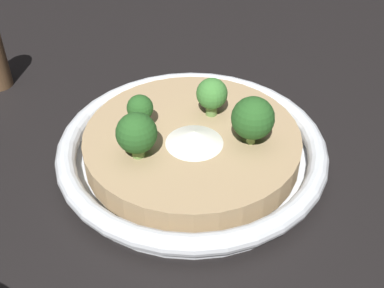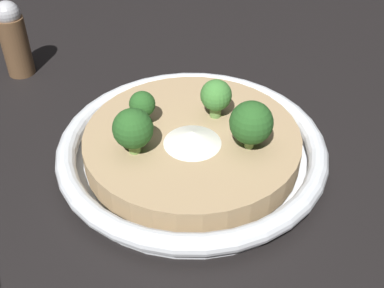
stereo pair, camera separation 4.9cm
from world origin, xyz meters
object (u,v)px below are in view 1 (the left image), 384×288
Objects in this scene: broccoli_back_right at (212,95)px; broccoli_back at (140,110)px; broccoli_front at (253,118)px; broccoli_left at (137,134)px; risotto_bowl at (192,148)px.

broccoli_back_right is 0.08m from broccoli_back.
broccoli_front reaches higher than broccoli_back_right.
broccoli_left is at bearing 177.71° from broccoli_back_right.
risotto_bowl is 0.06m from broccoli_back_right.
risotto_bowl is 0.08m from broccoli_left.
broccoli_front reaches higher than broccoli_left.
broccoli_left is at bearing 167.95° from risotto_bowl.
risotto_bowl is at bearing 120.80° from broccoli_front.
broccoli_front is 1.32× the size of broccoli_back.
risotto_bowl is 0.07m from broccoli_back.
broccoli_front is 1.19× the size of broccoli_back_right.
broccoli_front reaches higher than risotto_bowl.
risotto_bowl is 5.95× the size of broccoli_left.
broccoli_back_right is at bearing -27.34° from broccoli_back.
broccoli_back_right reaches higher than broccoli_back.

